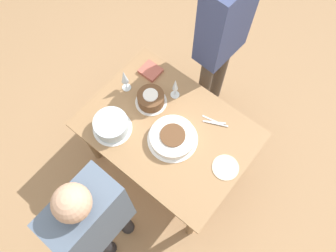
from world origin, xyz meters
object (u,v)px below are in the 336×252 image
object	(u,v)px
wine_glass_near	(124,77)
person_watching	(97,221)
cake_back_decorated	(111,125)
cake_center_white	(173,137)
wine_glass_far	(175,85)
cake_front_chocolate	(151,99)
person_cutting	(223,33)

from	to	relation	value
wine_glass_near	person_watching	bearing A→B (deg)	124.01
cake_back_decorated	person_watching	xyz separation A→B (m)	(-0.43, 0.54, 0.18)
cake_center_white	wine_glass_far	size ratio (longest dim) A/B	1.73
wine_glass_near	cake_front_chocolate	bearing A→B (deg)	-174.23
cake_front_chocolate	person_cutting	distance (m)	0.71
cake_front_chocolate	person_watching	world-z (taller)	person_watching
cake_center_white	cake_front_chocolate	bearing A→B (deg)	-22.95
wine_glass_near	person_watching	world-z (taller)	person_watching
cake_back_decorated	wine_glass_far	bearing A→B (deg)	-109.29
cake_front_chocolate	person_cutting	size ratio (longest dim) A/B	0.14
person_cutting	person_watching	world-z (taller)	person_cutting
cake_center_white	cake_back_decorated	xyz separation A→B (m)	(0.39, 0.21, 0.02)
person_cutting	person_watching	bearing A→B (deg)	10.96
cake_center_white	person_cutting	size ratio (longest dim) A/B	0.22
cake_center_white	person_watching	world-z (taller)	person_watching
person_watching	wine_glass_near	bearing A→B (deg)	34.77
cake_center_white	person_cutting	world-z (taller)	person_cutting
person_cutting	person_watching	size ratio (longest dim) A/B	1.06
cake_front_chocolate	person_cutting	xyz separation A→B (m)	(-0.15, -0.65, 0.24)
cake_center_white	wine_glass_far	distance (m)	0.38
wine_glass_far	cake_center_white	bearing A→B (deg)	125.93
cake_front_chocolate	wine_glass_far	xyz separation A→B (m)	(-0.10, -0.16, 0.09)
wine_glass_near	person_cutting	size ratio (longest dim) A/B	0.13
cake_back_decorated	wine_glass_near	size ratio (longest dim) A/B	1.30
wine_glass_near	wine_glass_far	bearing A→B (deg)	-150.63
person_watching	cake_front_chocolate	bearing A→B (deg)	22.48
cake_back_decorated	person_watching	size ratio (longest dim) A/B	0.18
wine_glass_near	cake_center_white	bearing A→B (deg)	168.53
wine_glass_far	person_watching	size ratio (longest dim) A/B	0.13
cake_front_chocolate	cake_back_decorated	xyz separation A→B (m)	(0.08, 0.35, 0.00)
cake_center_white	person_cutting	bearing A→B (deg)	-78.00
person_cutting	cake_center_white	bearing A→B (deg)	15.41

